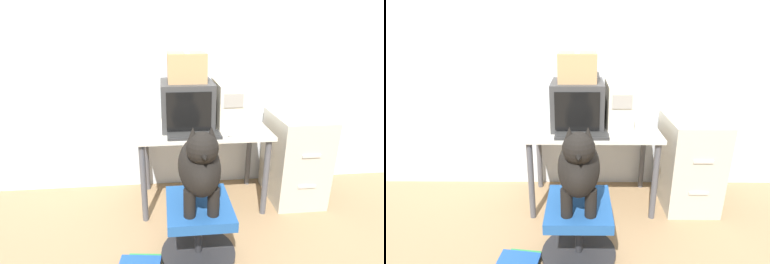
# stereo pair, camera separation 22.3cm
# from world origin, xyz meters

# --- Properties ---
(ground_plane) EXTENTS (12.00, 12.00, 0.00)m
(ground_plane) POSITION_xyz_m (0.00, 0.00, 0.00)
(ground_plane) COLOR #937551
(wall_back) EXTENTS (8.00, 0.05, 2.60)m
(wall_back) POSITION_xyz_m (0.00, 0.68, 1.30)
(wall_back) COLOR silver
(wall_back) RESTS_ON ground_plane
(desk) EXTENTS (1.12, 0.61, 0.72)m
(desk) POSITION_xyz_m (0.00, 0.31, 0.62)
(desk) COLOR beige
(desk) RESTS_ON ground_plane
(crt_monitor) EXTENTS (0.43, 0.43, 0.39)m
(crt_monitor) POSITION_xyz_m (-0.13, 0.35, 0.92)
(crt_monitor) COLOR #383838
(crt_monitor) RESTS_ON desk
(pc_tower) EXTENTS (0.20, 0.48, 0.39)m
(pc_tower) POSITION_xyz_m (0.22, 0.35, 0.92)
(pc_tower) COLOR beige
(pc_tower) RESTS_ON desk
(keyboard) EXTENTS (0.43, 0.17, 0.03)m
(keyboard) POSITION_xyz_m (-0.09, 0.10, 0.74)
(keyboard) COLOR #2D2D2D
(keyboard) RESTS_ON desk
(computer_mouse) EXTENTS (0.07, 0.04, 0.04)m
(computer_mouse) POSITION_xyz_m (0.19, 0.07, 0.74)
(computer_mouse) COLOR silver
(computer_mouse) RESTS_ON desk
(office_chair) EXTENTS (0.53, 0.53, 0.44)m
(office_chair) POSITION_xyz_m (-0.11, -0.40, 0.24)
(office_chair) COLOR #262628
(office_chair) RESTS_ON ground_plane
(dog) EXTENTS (0.27, 0.53, 0.58)m
(dog) POSITION_xyz_m (-0.11, -0.43, 0.73)
(dog) COLOR black
(dog) RESTS_ON office_chair
(filing_cabinet) EXTENTS (0.45, 0.59, 0.81)m
(filing_cabinet) POSITION_xyz_m (0.86, 0.30, 0.41)
(filing_cabinet) COLOR #B7B2A3
(filing_cabinet) RESTS_ON ground_plane
(cardboard_box) EXTENTS (0.31, 0.28, 0.24)m
(cardboard_box) POSITION_xyz_m (-0.13, 0.35, 1.23)
(cardboard_box) COLOR tan
(cardboard_box) RESTS_ON crt_monitor
(book_stack_floor) EXTENTS (0.29, 0.22, 0.06)m
(book_stack_floor) POSITION_xyz_m (-0.52, -0.49, 0.03)
(book_stack_floor) COLOR #1E4C9E
(book_stack_floor) RESTS_ON ground_plane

